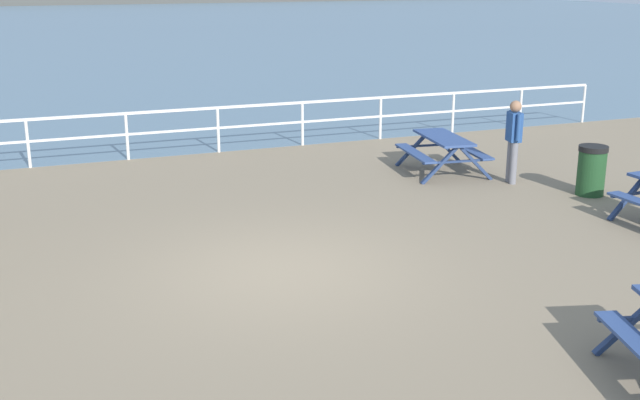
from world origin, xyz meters
TOP-DOWN VIEW (x-y plane):
  - ground_plane at (0.00, 0.00)m, footprint 30.00×24.00m
  - sea_band at (0.00, 52.75)m, footprint 142.00×90.00m
  - distant_shoreline at (0.00, 95.75)m, footprint 142.00×6.00m
  - seaward_railing at (-0.00, 7.75)m, footprint 23.07×0.07m
  - picnic_table_near_left at (4.96, 4.15)m, footprint 1.74×1.98m
  - visitor at (5.83, 2.92)m, footprint 0.29×0.52m
  - litter_bin at (6.71, 1.62)m, footprint 0.55×0.55m

SIDE VIEW (x-z plane):
  - ground_plane at x=0.00m, z-range -0.20..0.00m
  - sea_band at x=0.00m, z-range 0.00..0.00m
  - distant_shoreline at x=0.00m, z-range -0.90..0.90m
  - litter_bin at x=6.71m, z-range 0.00..0.95m
  - picnic_table_near_left at x=4.96m, z-range 0.19..0.98m
  - seaward_railing at x=0.00m, z-range 0.22..1.30m
  - visitor at x=5.83m, z-range 0.12..1.78m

